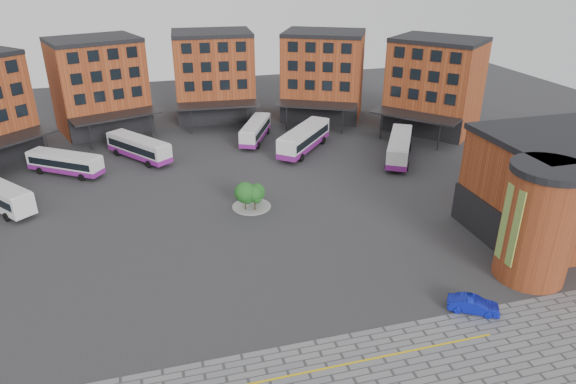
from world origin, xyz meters
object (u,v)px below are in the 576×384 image
object	(u,v)px
bus_e	(304,138)
bus_b	(65,163)
bus_c	(139,148)
bus_f	(399,147)
bus_d	(255,130)
tree_island	(251,194)
blue_car	(473,305)

from	to	relation	value
bus_e	bus_b	bearing A→B (deg)	-138.72
bus_c	bus_f	size ratio (longest dim) A/B	0.89
bus_b	bus_f	distance (m)	44.69
bus_e	bus_f	distance (m)	13.57
bus_b	bus_d	bearing A→B (deg)	-41.66
tree_island	blue_car	distance (m)	26.49
tree_island	bus_c	bearing A→B (deg)	121.73
bus_e	bus_f	world-z (taller)	bus_e
bus_c	bus_d	size ratio (longest dim) A/B	0.99
bus_c	blue_car	xyz separation A→B (m)	(25.35, -42.06, -1.06)
bus_c	bus_e	distance (m)	23.35
bus_b	blue_car	world-z (taller)	bus_b
bus_d	bus_e	xyz separation A→B (m)	(5.84, -6.39, 0.28)
tree_island	bus_b	world-z (taller)	tree_island
tree_island	bus_c	xyz separation A→B (m)	(-11.91, 19.26, -0.06)
bus_b	bus_c	xyz separation A→B (m)	(9.28, 3.05, 0.13)
bus_d	bus_e	world-z (taller)	bus_e
blue_car	bus_c	bearing A→B (deg)	61.84
bus_f	bus_c	bearing A→B (deg)	-165.39
bus_f	blue_car	world-z (taller)	bus_f
bus_d	bus_f	distance (m)	21.98
bus_f	blue_car	distance (m)	33.74
blue_car	bus_d	bearing A→B (deg)	40.76
blue_car	tree_island	bearing A→B (deg)	61.28
bus_f	tree_island	bearing A→B (deg)	-127.30
bus_e	blue_car	world-z (taller)	bus_e
bus_e	blue_car	size ratio (longest dim) A/B	2.84
bus_e	bus_f	bearing A→B (deg)	11.01
bus_c	bus_d	distance (m)	17.66
bus_d	blue_car	bearing A→B (deg)	-54.48
bus_f	bus_b	bearing A→B (deg)	-158.41
bus_d	bus_f	xyz separation A→B (m)	(17.59, -13.19, 0.21)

